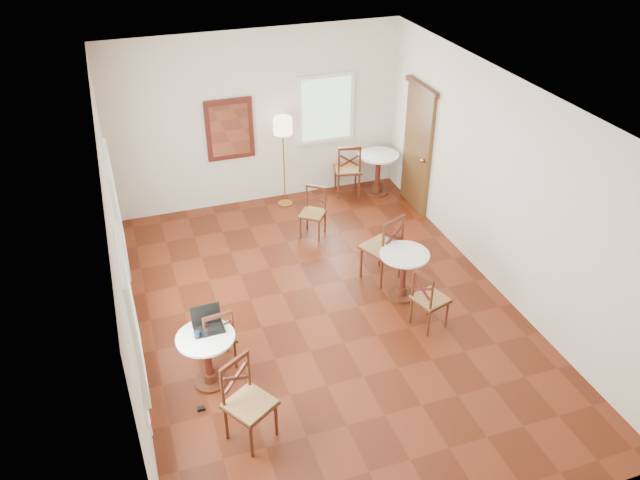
# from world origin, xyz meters

# --- Properties ---
(ground) EXTENTS (7.00, 7.00, 0.00)m
(ground) POSITION_xyz_m (0.00, 0.00, 0.00)
(ground) COLOR #5D2110
(ground) RESTS_ON ground
(room_shell) EXTENTS (5.02, 7.02, 3.01)m
(room_shell) POSITION_xyz_m (-0.06, 0.27, 1.89)
(room_shell) COLOR silver
(room_shell) RESTS_ON ground
(cafe_table_near) EXTENTS (0.67, 0.67, 0.71)m
(cafe_table_near) POSITION_xyz_m (-1.75, -0.79, 0.44)
(cafe_table_near) COLOR #4D2313
(cafe_table_near) RESTS_ON ground
(cafe_table_mid) EXTENTS (0.68, 0.68, 0.72)m
(cafe_table_mid) POSITION_xyz_m (1.12, 0.03, 0.45)
(cafe_table_mid) COLOR #4D2313
(cafe_table_mid) RESTS_ON ground
(cafe_table_back) EXTENTS (0.72, 0.72, 0.77)m
(cafe_table_back) POSITION_xyz_m (2.04, 3.02, 0.47)
(cafe_table_back) COLOR #4D2313
(cafe_table_back) RESTS_ON ground
(chair_near_a) EXTENTS (0.45, 0.45, 0.88)m
(chair_near_a) POSITION_xyz_m (-1.58, -0.51, 0.44)
(chair_near_a) COLOR #4D2313
(chair_near_a) RESTS_ON ground
(chair_near_b) EXTENTS (0.63, 0.63, 0.99)m
(chair_near_b) POSITION_xyz_m (-1.49, -1.71, 0.49)
(chair_near_b) COLOR #4D2313
(chair_near_b) RESTS_ON ground
(chair_mid_a) EXTENTS (0.64, 0.64, 1.06)m
(chair_mid_a) POSITION_xyz_m (1.03, 0.53, 0.53)
(chair_mid_a) COLOR #4D2313
(chair_mid_a) RESTS_ON ground
(chair_mid_b) EXTENTS (0.50, 0.50, 0.88)m
(chair_mid_b) POSITION_xyz_m (1.16, -0.67, 0.44)
(chair_mid_b) COLOR #4D2313
(chair_mid_b) RESTS_ON ground
(chair_back_a) EXTENTS (0.54, 0.54, 0.99)m
(chair_back_a) POSITION_xyz_m (1.51, 3.16, 0.49)
(chair_back_a) COLOR #4D2313
(chair_back_a) RESTS_ON ground
(chair_back_b) EXTENTS (0.54, 0.54, 0.83)m
(chair_back_b) POSITION_xyz_m (0.48, 2.01, 0.41)
(chair_back_b) COLOR #4D2313
(chair_back_b) RESTS_ON ground
(floor_lamp) EXTENTS (0.31, 0.31, 1.62)m
(floor_lamp) POSITION_xyz_m (0.33, 3.15, 1.37)
(floor_lamp) COLOR #BF8C3F
(floor_lamp) RESTS_ON ground
(laptop) EXTENTS (0.35, 0.29, 0.24)m
(laptop) POSITION_xyz_m (-1.68, -0.63, 0.77)
(laptop) COLOR black
(laptop) RESTS_ON cafe_table_near
(mouse) EXTENTS (0.09, 0.07, 0.03)m
(mouse) POSITION_xyz_m (-1.69, -0.59, 0.73)
(mouse) COLOR black
(mouse) RESTS_ON cafe_table_near
(navy_mug) EXTENTS (0.10, 0.07, 0.08)m
(navy_mug) POSITION_xyz_m (-1.83, -0.77, 0.75)
(navy_mug) COLOR #101C37
(navy_mug) RESTS_ON cafe_table_near
(water_glass) EXTENTS (0.06, 0.06, 0.09)m
(water_glass) POSITION_xyz_m (-1.74, -0.79, 0.76)
(water_glass) COLOR white
(water_glass) RESTS_ON cafe_table_near
(power_adapter) EXTENTS (0.09, 0.05, 0.04)m
(power_adapter) POSITION_xyz_m (-1.93, -1.18, 0.02)
(power_adapter) COLOR black
(power_adapter) RESTS_ON ground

